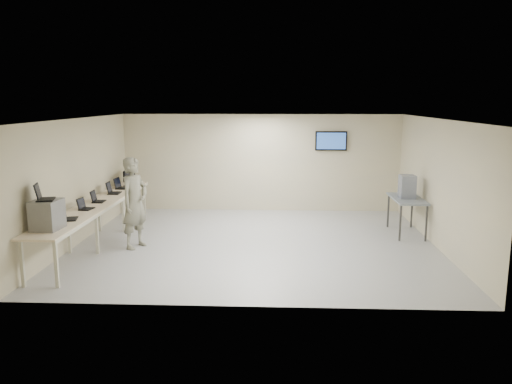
{
  "coord_description": "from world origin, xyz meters",
  "views": [
    {
      "loc": [
        0.5,
        -10.87,
        3.21
      ],
      "look_at": [
        0.0,
        0.2,
        1.15
      ],
      "focal_mm": 35.0,
      "sensor_mm": 36.0,
      "label": 1
    }
  ],
  "objects_px": {
    "workbench": "(98,206)",
    "equipment_box": "(47,215)",
    "soldier": "(135,203)",
    "side_table": "(407,201)"
  },
  "relations": [
    {
      "from": "equipment_box",
      "to": "soldier",
      "type": "relative_size",
      "value": 0.27
    },
    {
      "from": "equipment_box",
      "to": "side_table",
      "type": "bearing_deg",
      "value": 28.17
    },
    {
      "from": "soldier",
      "to": "side_table",
      "type": "distance_m",
      "value": 6.37
    },
    {
      "from": "equipment_box",
      "to": "soldier",
      "type": "height_order",
      "value": "soldier"
    },
    {
      "from": "equipment_box",
      "to": "soldier",
      "type": "xyz_separation_m",
      "value": [
        1.04,
        1.92,
        -0.17
      ]
    },
    {
      "from": "workbench",
      "to": "equipment_box",
      "type": "xyz_separation_m",
      "value": [
        -0.06,
        -2.32,
        0.34
      ]
    },
    {
      "from": "side_table",
      "to": "soldier",
      "type": "bearing_deg",
      "value": -167.32
    },
    {
      "from": "workbench",
      "to": "soldier",
      "type": "relative_size",
      "value": 3.01
    },
    {
      "from": "workbench",
      "to": "soldier",
      "type": "height_order",
      "value": "soldier"
    },
    {
      "from": "equipment_box",
      "to": "side_table",
      "type": "xyz_separation_m",
      "value": [
        7.25,
        3.32,
        -0.36
      ]
    }
  ]
}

